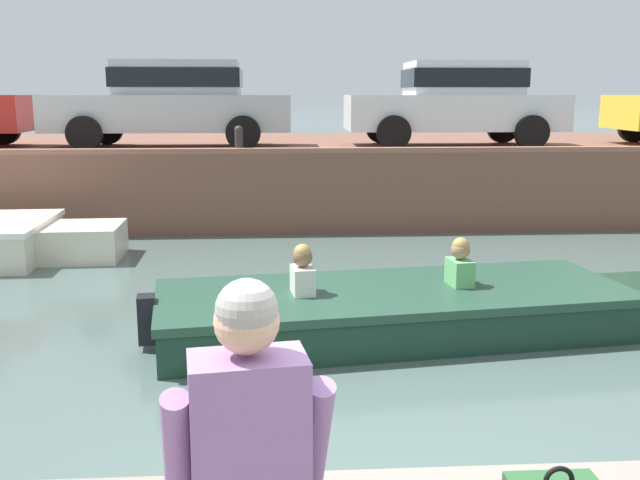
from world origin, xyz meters
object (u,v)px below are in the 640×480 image
object	(u,v)px
car_left_inner_silver	(174,100)
person_seated_left	(248,455)
motorboat_passing	(413,309)
mooring_bollard_mid	(239,138)
car_centre_white	(456,100)

from	to	relation	value
car_left_inner_silver	person_seated_left	bearing A→B (deg)	-81.18
car_left_inner_silver	person_seated_left	size ratio (longest dim) A/B	4.49
motorboat_passing	car_left_inner_silver	xyz separation A→B (m)	(-3.18, 6.55, 1.98)
person_seated_left	car_left_inner_silver	bearing A→B (deg)	98.82
car_left_inner_silver	mooring_bollard_mid	xyz separation A→B (m)	(1.22, -1.25, -0.61)
mooring_bollard_mid	person_seated_left	world-z (taller)	mooring_bollard_mid
person_seated_left	car_centre_white	bearing A→B (deg)	72.83
motorboat_passing	car_left_inner_silver	size ratio (longest dim) A/B	1.30
car_left_inner_silver	car_centre_white	size ratio (longest dim) A/B	1.09
car_left_inner_silver	mooring_bollard_mid	distance (m)	1.85
motorboat_passing	person_seated_left	bearing A→B (deg)	-107.32
car_centre_white	person_seated_left	distance (m)	11.74
person_seated_left	motorboat_passing	bearing A→B (deg)	72.68
motorboat_passing	car_centre_white	xyz separation A→B (m)	(2.01, 6.55, 1.98)
person_seated_left	mooring_bollard_mid	bearing A→B (deg)	92.94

